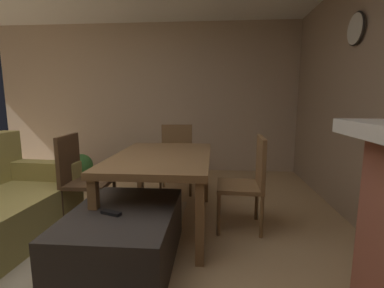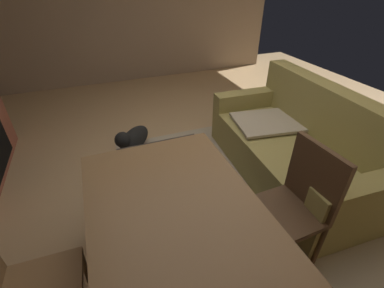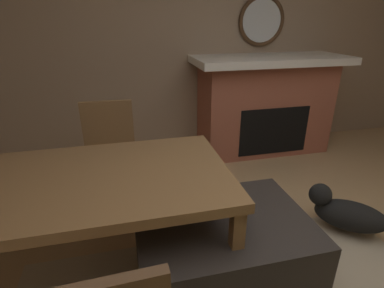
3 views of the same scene
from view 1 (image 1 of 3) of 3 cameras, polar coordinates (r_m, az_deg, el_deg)
wall_right_window_side at (r=5.11m, az=-8.12°, el=9.32°), size 0.12×5.63×2.60m
area_rug at (r=2.70m, az=-27.42°, el=-20.16°), size 2.60×2.00×0.01m
ottoman_coffee_table at (r=2.35m, az=-13.99°, el=-18.08°), size 1.08×0.79×0.44m
tv_remote at (r=2.20m, az=-16.47°, el=-13.59°), size 0.10×0.17×0.02m
dining_table at (r=2.78m, az=-6.25°, el=-3.84°), size 1.48×0.96×0.74m
dining_chair_east at (r=3.90m, az=-3.22°, el=-2.05°), size 0.47×0.47×0.93m
dining_chair_south at (r=2.79m, az=11.79°, el=-6.84°), size 0.46×0.46×0.93m
dining_chair_north at (r=3.09m, az=-22.35°, el=-5.76°), size 0.46×0.46×0.93m
potted_plant at (r=4.50m, az=-21.90°, el=-4.70°), size 0.32×0.32×0.47m
wall_clock at (r=3.41m, az=30.94°, el=19.86°), size 0.33×0.03×0.33m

